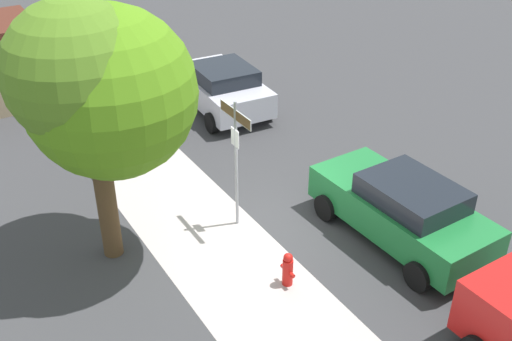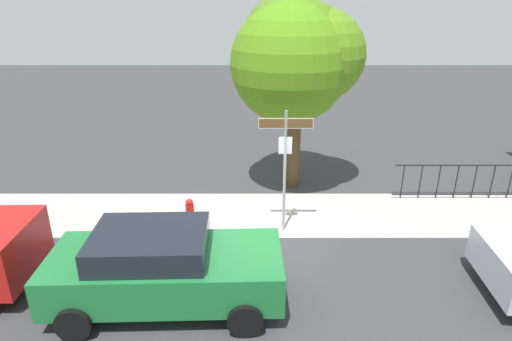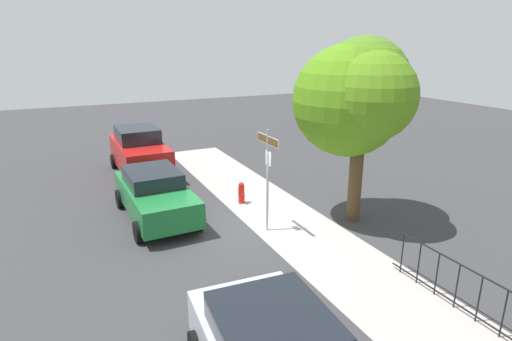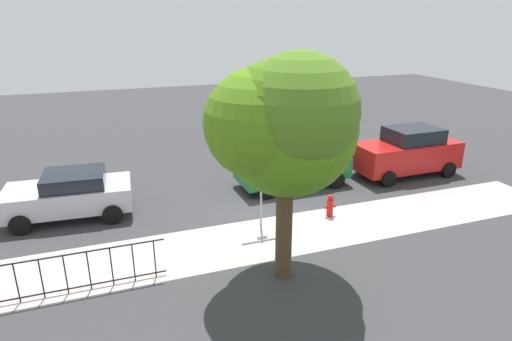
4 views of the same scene
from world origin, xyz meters
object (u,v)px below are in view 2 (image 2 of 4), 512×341
Objects in this scene: street_sign at (283,150)px; shade_tree at (296,55)px; car_green at (162,267)px; fire_hydrant at (188,213)px.

street_sign is 0.55× the size of shade_tree.
shade_tree is 1.30× the size of car_green.
fire_hydrant is (0.04, 3.04, -0.43)m from car_green.
street_sign is 3.98m from car_green.
street_sign is at bearing -4.71° from fire_hydrant.
street_sign is 0.71× the size of car_green.
car_green is (-2.93, -5.60, -3.23)m from shade_tree.
shade_tree reaches higher than car_green.
shade_tree is 7.36× the size of fire_hydrant.
street_sign is at bearing -99.94° from shade_tree.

